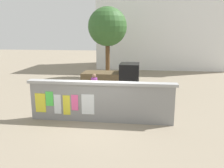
# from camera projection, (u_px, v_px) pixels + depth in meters

# --- Properties ---
(ground) EXTENTS (60.00, 60.00, 0.00)m
(ground) POSITION_uv_depth(u_px,v_px,m) (119.00, 82.00, 17.93)
(ground) COLOR gray
(poster_wall) EXTENTS (6.35, 0.42, 1.76)m
(poster_wall) POSITION_uv_depth(u_px,v_px,m) (101.00, 101.00, 9.99)
(poster_wall) COLOR gray
(poster_wall) RESTS_ON ground
(auto_rickshaw_truck) EXTENTS (3.62, 1.54, 1.85)m
(auto_rickshaw_truck) POSITION_uv_depth(u_px,v_px,m) (114.00, 78.00, 15.02)
(auto_rickshaw_truck) COLOR black
(auto_rickshaw_truck) RESTS_ON ground
(motorcycle) EXTENTS (1.90, 0.56, 0.87)m
(motorcycle) POSITION_uv_depth(u_px,v_px,m) (123.00, 102.00, 11.44)
(motorcycle) COLOR black
(motorcycle) RESTS_ON ground
(bicycle_near) EXTENTS (1.66, 0.60, 0.95)m
(bicycle_near) POSITION_uv_depth(u_px,v_px,m) (153.00, 98.00, 12.37)
(bicycle_near) COLOR black
(bicycle_near) RESTS_ON ground
(person_walking) EXTENTS (0.44, 0.44, 1.62)m
(person_walking) POSITION_uv_depth(u_px,v_px,m) (94.00, 85.00, 12.53)
(person_walking) COLOR #338CBF
(person_walking) RESTS_ON ground
(tree_roadside) EXTENTS (3.15, 3.15, 5.78)m
(tree_roadside) POSITION_uv_depth(u_px,v_px,m) (107.00, 27.00, 18.87)
(tree_roadside) COLOR brown
(tree_roadside) RESTS_ON ground
(building_background) EXTENTS (13.71, 6.22, 9.30)m
(building_background) POSITION_uv_depth(u_px,v_px,m) (162.00, 23.00, 25.14)
(building_background) COLOR white
(building_background) RESTS_ON ground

